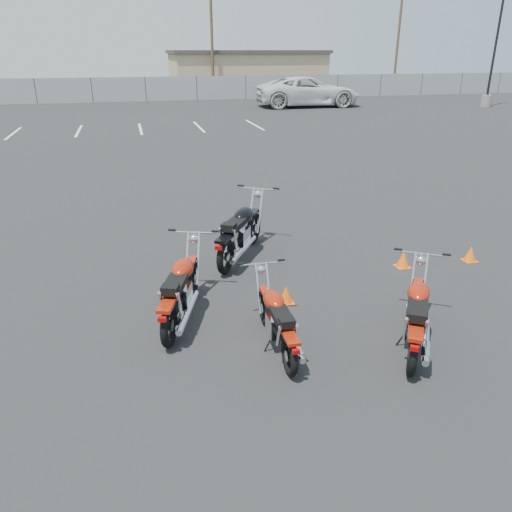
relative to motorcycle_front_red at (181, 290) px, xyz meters
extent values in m
plane|color=black|center=(1.07, -0.01, -0.48)|extent=(120.00, 120.00, 0.00)
torus|color=black|center=(0.24, 0.70, -0.18)|extent=(0.31, 0.61, 0.61)
cylinder|color=silver|center=(0.24, 0.70, -0.18)|extent=(0.15, 0.19, 0.16)
torus|color=black|center=(-0.25, -0.68, -0.18)|extent=(0.31, 0.61, 0.61)
cylinder|color=silver|center=(-0.25, -0.68, -0.18)|extent=(0.15, 0.19, 0.16)
cube|color=black|center=(-0.01, 0.01, -0.13)|extent=(0.45, 1.04, 0.06)
cube|color=silver|center=(-0.02, -0.04, -0.07)|extent=(0.40, 0.46, 0.30)
cylinder|color=silver|center=(-0.02, -0.04, 0.11)|extent=(0.28, 0.31, 0.27)
ellipsoid|color=#971D09|center=(0.05, 0.18, 0.25)|extent=(0.49, 0.66, 0.26)
cube|color=black|center=(-0.11, -0.28, 0.23)|extent=(0.43, 0.61, 0.10)
cube|color=black|center=(-0.19, -0.52, 0.27)|extent=(0.27, 0.25, 0.12)
cube|color=#971D09|center=(-0.26, -0.70, 0.14)|extent=(0.31, 0.46, 0.05)
cube|color=#971D09|center=(0.24, 0.70, 0.14)|extent=(0.24, 0.37, 0.04)
cylinder|color=silver|center=(-0.09, -0.58, 0.08)|extent=(0.11, 0.19, 0.40)
cylinder|color=silver|center=(-0.32, -0.50, 0.08)|extent=(0.11, 0.19, 0.40)
cylinder|color=silver|center=(0.04, -0.33, -0.20)|extent=(0.46, 1.09, 0.13)
cylinder|color=silver|center=(-0.06, -0.64, -0.18)|extent=(0.23, 0.38, 0.13)
cylinder|color=silver|center=(0.37, 0.79, 0.15)|extent=(0.18, 0.40, 0.80)
cylinder|color=silver|center=(0.19, 0.85, 0.15)|extent=(0.18, 0.40, 0.80)
sphere|color=silver|center=(0.33, 0.97, 0.41)|extent=(0.21, 0.21, 0.16)
cylinder|color=silver|center=(0.34, 0.99, 0.52)|extent=(0.68, 0.27, 0.03)
cylinder|color=black|center=(0.67, 0.85, 0.56)|extent=(0.13, 0.08, 0.04)
cylinder|color=black|center=(0.00, 1.09, 0.56)|extent=(0.13, 0.08, 0.04)
cylinder|color=black|center=(-0.17, -0.04, -0.33)|extent=(0.16, 0.08, 0.30)
cube|color=#990505|center=(-0.35, -0.95, 0.08)|extent=(0.12, 0.09, 0.06)
torus|color=black|center=(1.78, 2.81, -0.15)|extent=(0.45, 0.62, 0.66)
cylinder|color=silver|center=(1.78, 2.81, -0.15)|extent=(0.19, 0.21, 0.18)
torus|color=black|center=(0.93, 1.46, -0.15)|extent=(0.45, 0.62, 0.66)
cylinder|color=silver|center=(0.93, 1.46, -0.15)|extent=(0.19, 0.21, 0.18)
cube|color=black|center=(1.36, 2.13, -0.11)|extent=(0.71, 1.03, 0.07)
cube|color=silver|center=(1.33, 2.09, -0.04)|extent=(0.48, 0.52, 0.33)
cylinder|color=silver|center=(1.33, 2.09, 0.16)|extent=(0.33, 0.35, 0.29)
ellipsoid|color=black|center=(1.46, 2.30, 0.31)|extent=(0.62, 0.72, 0.28)
cube|color=black|center=(1.18, 1.86, 0.29)|extent=(0.56, 0.66, 0.11)
cube|color=black|center=(1.04, 1.62, 0.33)|extent=(0.31, 0.30, 0.13)
cube|color=black|center=(0.92, 1.44, 0.20)|extent=(0.41, 0.50, 0.05)
cube|color=black|center=(1.78, 2.81, 0.20)|extent=(0.32, 0.39, 0.04)
cylinder|color=silver|center=(1.13, 1.53, 0.12)|extent=(0.15, 0.20, 0.43)
cylinder|color=silver|center=(0.91, 1.67, 0.12)|extent=(0.15, 0.20, 0.43)
cylinder|color=silver|center=(1.33, 1.76, -0.17)|extent=(0.73, 1.08, 0.14)
cylinder|color=silver|center=(1.14, 1.46, -0.15)|extent=(0.32, 0.40, 0.15)
cylinder|color=silver|center=(1.94, 2.87, 0.20)|extent=(0.27, 0.40, 0.87)
cylinder|color=silver|center=(1.77, 2.97, 0.20)|extent=(0.27, 0.40, 0.87)
sphere|color=silver|center=(1.95, 3.07, 0.49)|extent=(0.24, 0.24, 0.18)
cylinder|color=silver|center=(1.96, 3.09, 0.60)|extent=(0.67, 0.44, 0.03)
cylinder|color=black|center=(2.27, 2.86, 0.64)|extent=(0.13, 0.10, 0.04)
cylinder|color=black|center=(1.62, 3.27, 0.64)|extent=(0.13, 0.10, 0.04)
cylinder|color=black|center=(1.17, 2.12, -0.31)|extent=(0.16, 0.11, 0.33)
cube|color=#990505|center=(0.77, 1.20, 0.12)|extent=(0.13, 0.11, 0.07)
torus|color=black|center=(3.33, -0.88, -0.19)|extent=(0.40, 0.55, 0.58)
cylinder|color=silver|center=(3.33, -0.88, -0.19)|extent=(0.16, 0.18, 0.16)
torus|color=black|center=(2.59, -2.07, -0.19)|extent=(0.40, 0.55, 0.58)
cylinder|color=silver|center=(2.59, -2.07, -0.19)|extent=(0.16, 0.18, 0.16)
cube|color=black|center=(2.96, -1.47, -0.15)|extent=(0.62, 0.91, 0.06)
cube|color=silver|center=(2.93, -1.51, -0.09)|extent=(0.43, 0.46, 0.29)
cylinder|color=silver|center=(2.93, -1.51, 0.08)|extent=(0.29, 0.31, 0.26)
ellipsoid|color=#971D09|center=(3.05, -1.33, 0.22)|extent=(0.55, 0.63, 0.25)
cube|color=black|center=(2.81, -1.72, 0.20)|extent=(0.50, 0.59, 0.10)
cube|color=black|center=(2.68, -1.92, 0.24)|extent=(0.27, 0.26, 0.12)
cube|color=#971D09|center=(2.58, -2.09, 0.12)|extent=(0.36, 0.44, 0.05)
cube|color=#971D09|center=(3.33, -0.88, 0.12)|extent=(0.28, 0.35, 0.04)
cylinder|color=silver|center=(2.76, -2.01, 0.05)|extent=(0.14, 0.18, 0.38)
cylinder|color=silver|center=(2.57, -1.88, 0.05)|extent=(0.14, 0.18, 0.38)
cylinder|color=silver|center=(2.94, -1.80, -0.21)|extent=(0.64, 0.95, 0.12)
cylinder|color=silver|center=(2.77, -2.06, -0.19)|extent=(0.28, 0.35, 0.13)
cylinder|color=silver|center=(3.47, -0.83, 0.12)|extent=(0.24, 0.35, 0.77)
cylinder|color=silver|center=(3.32, -0.73, 0.12)|extent=(0.24, 0.35, 0.77)
sphere|color=silver|center=(3.48, -0.65, 0.37)|extent=(0.21, 0.21, 0.16)
cylinder|color=silver|center=(3.49, -0.63, 0.47)|extent=(0.59, 0.39, 0.03)
cylinder|color=black|center=(3.77, -0.83, 0.51)|extent=(0.12, 0.09, 0.03)
cylinder|color=black|center=(3.19, -0.47, 0.51)|extent=(0.12, 0.09, 0.03)
cylinder|color=black|center=(2.79, -1.48, -0.33)|extent=(0.14, 0.10, 0.29)
cube|color=#990505|center=(2.44, -2.30, 0.05)|extent=(0.11, 0.10, 0.06)
torus|color=black|center=(1.15, -0.44, -0.22)|extent=(0.11, 0.52, 0.52)
cylinder|color=silver|center=(1.15, -0.44, -0.22)|extent=(0.09, 0.14, 0.14)
torus|color=black|center=(1.12, -1.70, -0.22)|extent=(0.11, 0.52, 0.52)
cylinder|color=silver|center=(1.12, -1.70, -0.22)|extent=(0.09, 0.14, 0.14)
cube|color=black|center=(1.14, -1.07, -0.18)|extent=(0.11, 0.91, 0.05)
cube|color=silver|center=(1.13, -1.12, -0.13)|extent=(0.25, 0.34, 0.26)
cylinder|color=silver|center=(1.13, -1.12, 0.02)|extent=(0.18, 0.22, 0.23)
ellipsoid|color=#971D09|center=(1.14, -0.92, 0.15)|extent=(0.28, 0.51, 0.22)
cube|color=black|center=(1.13, -1.33, 0.13)|extent=(0.24, 0.48, 0.09)
cube|color=black|center=(1.13, -1.55, 0.16)|extent=(0.19, 0.16, 0.10)
cube|color=#971D09|center=(1.12, -1.72, 0.06)|extent=(0.16, 0.37, 0.04)
cube|color=#971D09|center=(1.15, -0.44, 0.06)|extent=(0.12, 0.30, 0.03)
cylinder|color=silver|center=(1.23, -1.58, 0.00)|extent=(0.05, 0.16, 0.34)
cylinder|color=silver|center=(1.02, -1.57, 0.00)|extent=(0.05, 0.16, 0.34)
cylinder|color=silver|center=(1.27, -1.34, -0.24)|extent=(0.10, 0.96, 0.11)
cylinder|color=silver|center=(1.26, -1.62, -0.22)|extent=(0.11, 0.31, 0.11)
cylinder|color=silver|center=(1.23, -0.34, 0.06)|extent=(0.05, 0.35, 0.69)
cylinder|color=silver|center=(1.07, -0.34, 0.06)|extent=(0.05, 0.35, 0.69)
sphere|color=silver|center=(1.15, -0.20, 0.29)|extent=(0.14, 0.14, 0.14)
cylinder|color=silver|center=(1.15, -0.18, 0.37)|extent=(0.61, 0.04, 0.03)
cylinder|color=black|center=(1.46, -0.21, 0.41)|extent=(0.10, 0.03, 0.03)
cylinder|color=black|center=(0.85, -0.19, 0.41)|extent=(0.10, 0.03, 0.03)
cylinder|color=black|center=(1.01, -1.16, -0.35)|extent=(0.14, 0.02, 0.26)
cube|color=#990505|center=(1.12, -1.95, 0.00)|extent=(0.09, 0.05, 0.05)
cone|color=#FF5E0D|center=(4.17, 0.94, -0.32)|extent=(0.24, 0.24, 0.30)
cube|color=#FF5E0D|center=(4.17, 0.94, -0.47)|extent=(0.26, 0.26, 0.01)
cone|color=#FF5E0D|center=(5.56, 0.88, -0.33)|extent=(0.22, 0.22, 0.28)
cube|color=#FF5E0D|center=(5.56, 0.88, -0.47)|extent=(0.24, 0.24, 0.01)
cone|color=#FF5E0D|center=(1.65, 0.12, -0.33)|extent=(0.22, 0.22, 0.27)
cube|color=#FF5E0D|center=(1.65, 0.12, -0.47)|extent=(0.24, 0.24, 0.01)
cylinder|color=gray|center=(24.16, 24.95, -0.08)|extent=(0.70, 0.70, 0.80)
cylinder|color=black|center=(24.16, 24.95, 4.51)|extent=(0.16, 0.16, 8.38)
cube|color=gray|center=(1.07, 34.99, 0.42)|extent=(80.00, 0.04, 1.80)
cylinder|color=black|center=(-6.93, 34.99, 0.42)|extent=(0.06, 0.06, 1.80)
cylinder|color=black|center=(-2.93, 34.99, 0.42)|extent=(0.06, 0.06, 1.80)
cylinder|color=black|center=(1.07, 34.99, 0.42)|extent=(0.06, 0.06, 1.80)
cylinder|color=black|center=(5.07, 34.99, 0.42)|extent=(0.06, 0.06, 1.80)
cylinder|color=black|center=(9.07, 34.99, 0.42)|extent=(0.06, 0.06, 1.80)
cylinder|color=black|center=(13.07, 34.99, 0.42)|extent=(0.06, 0.06, 1.80)
cylinder|color=black|center=(17.07, 34.99, 0.42)|extent=(0.06, 0.06, 1.80)
cylinder|color=black|center=(21.07, 34.99, 0.42)|extent=(0.06, 0.06, 1.80)
cylinder|color=black|center=(25.07, 34.99, 0.42)|extent=(0.06, 0.06, 1.80)
cylinder|color=black|center=(29.07, 34.99, 0.42)|extent=(0.06, 0.06, 1.80)
cylinder|color=black|center=(33.07, 34.99, 0.42)|extent=(0.06, 0.06, 1.80)
cube|color=tan|center=(11.07, 43.99, 1.22)|extent=(14.00, 9.00, 3.40)
cube|color=#423837|center=(11.07, 43.99, 3.07)|extent=(14.40, 9.40, 0.30)
cylinder|color=#483721|center=(7.07, 38.99, 4.02)|extent=(0.24, 0.24, 9.00)
cylinder|color=#483721|center=(25.07, 39.99, 4.02)|extent=(0.24, 0.24, 9.00)
cube|color=silver|center=(-5.93, 19.99, -0.48)|extent=(0.12, 4.00, 0.01)
cube|color=silver|center=(-2.93, 19.99, -0.48)|extent=(0.12, 4.00, 0.01)
cube|color=silver|center=(0.07, 19.99, -0.48)|extent=(0.12, 4.00, 0.01)
cube|color=silver|center=(3.07, 19.99, -0.48)|extent=(0.12, 4.00, 0.01)
cube|color=silver|center=(6.07, 19.99, -0.48)|extent=(0.12, 4.00, 0.01)
imported|color=silver|center=(11.98, 28.15, 1.12)|extent=(3.59, 8.48, 3.19)
camera|label=1|loc=(-0.54, -6.62, 3.25)|focal=35.00mm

